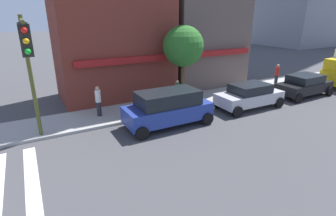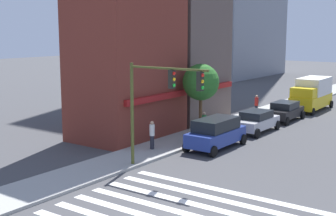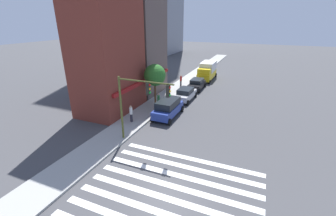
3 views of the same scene
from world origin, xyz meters
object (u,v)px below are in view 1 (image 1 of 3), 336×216
sedan_silver (249,95)px  street_tree (183,46)px  sedan_black (304,85)px  suv_blue (168,107)px  pedestrian_red_jacket (277,75)px  traffic_signal (28,57)px  pedestrian_white_shirt (98,101)px  pedestrian_green_top (177,93)px

sedan_silver → street_tree: (-3.31, 2.80, 2.97)m
sedan_black → suv_blue: bearing=178.7°
pedestrian_red_jacket → sedan_silver: bearing=111.7°
traffic_signal → pedestrian_white_shirt: (3.19, 2.95, -3.10)m
sedan_black → street_tree: 9.67m
traffic_signal → street_tree: size_ratio=1.15×
pedestrian_red_jacket → street_tree: size_ratio=0.36×
sedan_black → pedestrian_green_top: 9.89m
sedan_black → pedestrian_green_top: bearing=167.5°
traffic_signal → sedan_silver: size_ratio=1.29×
sedan_black → street_tree: bearing=161.0°
suv_blue → pedestrian_red_jacket: suv_blue is taller
traffic_signal → suv_blue: bearing=1.2°
pedestrian_green_top → sedan_black: bearing=-171.4°
pedestrian_white_shirt → traffic_signal: bearing=-171.2°
sedan_silver → pedestrian_white_shirt: bearing=163.1°
traffic_signal → sedan_black: traffic_signal is taller
pedestrian_green_top → pedestrian_red_jacket: size_ratio=1.00×
sedan_silver → traffic_signal: bearing=-178.8°
pedestrian_white_shirt → pedestrian_red_jacket: size_ratio=1.00×
suv_blue → street_tree: 4.74m
traffic_signal → pedestrian_green_top: (7.91, 2.06, -3.10)m
suv_blue → pedestrian_white_shirt: bearing=136.6°
traffic_signal → pedestrian_green_top: size_ratio=3.23×
traffic_signal → suv_blue: traffic_signal is taller
suv_blue → pedestrian_white_shirt: size_ratio=2.66×
pedestrian_white_shirt → pedestrian_green_top: bearing=-44.6°
traffic_signal → pedestrian_green_top: traffic_signal is taller
pedestrian_white_shirt → street_tree: bearing=-34.1°
suv_blue → pedestrian_white_shirt: suv_blue is taller
traffic_signal → pedestrian_red_jacket: traffic_signal is taller
pedestrian_red_jacket → street_tree: 9.39m
pedestrian_red_jacket → sedan_black: bearing=172.0°
traffic_signal → pedestrian_white_shirt: bearing=42.7°
sedan_silver → street_tree: bearing=140.4°
traffic_signal → sedan_black: size_ratio=1.29×
suv_blue → pedestrian_red_jacket: size_ratio=2.66×
pedestrian_red_jacket → pedestrian_white_shirt: bearing=85.9°
traffic_signal → sedan_black: 17.91m
suv_blue → pedestrian_green_top: 2.58m
traffic_signal → pedestrian_red_jacket: (17.81, 2.80, -3.10)m
sedan_black → pedestrian_red_jacket: size_ratio=2.51×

